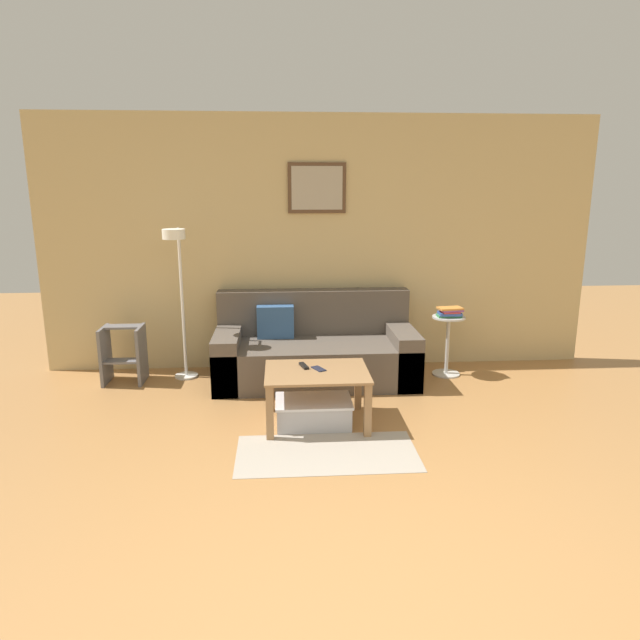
{
  "coord_description": "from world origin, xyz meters",
  "views": [
    {
      "loc": [
        -0.4,
        -2.22,
        1.88
      ],
      "look_at": [
        -0.1,
        2.06,
        0.85
      ],
      "focal_mm": 32.0,
      "sensor_mm": 36.0,
      "label": 1
    }
  ],
  "objects": [
    {
      "name": "side_table",
      "position": [
        1.25,
        3.15,
        0.36
      ],
      "size": [
        0.32,
        0.32,
        0.6
      ],
      "color": "silver",
      "rests_on": "ground_plane"
    },
    {
      "name": "area_rug",
      "position": [
        -0.09,
        1.51,
        0.0
      ],
      "size": [
        1.29,
        0.65,
        0.01
      ],
      "primitive_type": "cube",
      "color": "#A39989",
      "rests_on": "ground_plane"
    },
    {
      "name": "floor_lamp",
      "position": [
        -1.36,
        3.11,
        1.07
      ],
      "size": [
        0.23,
        0.46,
        1.48
      ],
      "color": "white",
      "rests_on": "ground_plane"
    },
    {
      "name": "cell_phone",
      "position": [
        -0.11,
        2.09,
        0.44
      ],
      "size": [
        0.12,
        0.15,
        0.01
      ],
      "primitive_type": "cube",
      "rotation": [
        0.0,
        0.0,
        0.46
      ],
      "color": "#1E2338",
      "rests_on": "coffee_table"
    },
    {
      "name": "storage_bin",
      "position": [
        -0.16,
        2.02,
        0.11
      ],
      "size": [
        0.6,
        0.4,
        0.21
      ],
      "color": "#B2B2B7",
      "rests_on": "ground_plane"
    },
    {
      "name": "remote_control",
      "position": [
        -0.23,
        2.15,
        0.45
      ],
      "size": [
        0.08,
        0.16,
        0.02
      ],
      "primitive_type": "cube",
      "rotation": [
        0.0,
        0.0,
        0.27
      ],
      "color": "black",
      "rests_on": "coffee_table"
    },
    {
      "name": "ground_plane",
      "position": [
        0.0,
        0.0,
        0.0
      ],
      "size": [
        16.0,
        16.0,
        0.0
      ],
      "primitive_type": "plane",
      "color": "#A87542"
    },
    {
      "name": "coffee_table",
      "position": [
        -0.13,
        2.05,
        0.36
      ],
      "size": [
        0.82,
        0.63,
        0.44
      ],
      "color": "#997047",
      "rests_on": "ground_plane"
    },
    {
      "name": "couch",
      "position": [
        -0.08,
        3.12,
        0.28
      ],
      "size": [
        1.92,
        0.89,
        0.84
      ],
      "color": "brown",
      "rests_on": "ground_plane"
    },
    {
      "name": "book_stack",
      "position": [
        1.25,
        3.14,
        0.65
      ],
      "size": [
        0.25,
        0.19,
        0.1
      ],
      "color": "#387F4C",
      "rests_on": "side_table"
    },
    {
      "name": "wall_back",
      "position": [
        -0.0,
        3.58,
        1.28
      ],
      "size": [
        5.6,
        0.09,
        2.55
      ],
      "color": "tan",
      "rests_on": "ground_plane"
    },
    {
      "name": "step_stool",
      "position": [
        -1.92,
        3.15,
        0.29
      ],
      "size": [
        0.38,
        0.34,
        0.55
      ],
      "color": "slate",
      "rests_on": "ground_plane"
    }
  ]
}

